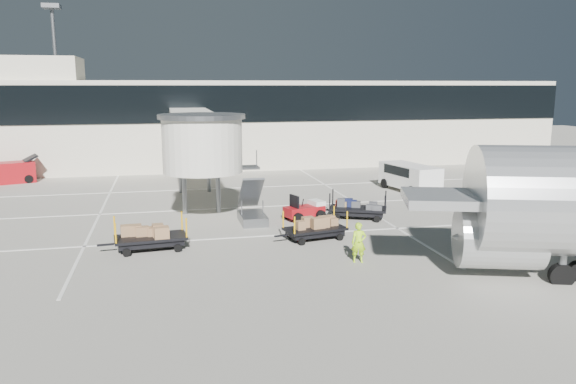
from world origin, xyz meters
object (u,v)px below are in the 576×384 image
Objects in this scene: box_cart_near at (315,228)px; minivan at (408,175)px; baggage_tug at (305,210)px; ground_worker at (359,243)px; suitcase_cart at (358,209)px; box_cart_far at (152,237)px; belt_loader at (6,173)px.

box_cart_near is 15.24m from minivan.
baggage_tug is 11.92m from minivan.
suitcase_cart is at bearing 83.64° from ground_worker.
suitcase_cart is at bearing 34.70° from box_cart_near.
box_cart_far reaches higher than box_cart_near.
suitcase_cart is 0.74× the size of minivan.
suitcase_cart is 0.97× the size of box_cart_far.
baggage_tug is at bearing 70.41° from box_cart_near.
box_cart_far is 2.32× the size of ground_worker.
belt_loader is at bearing 122.87° from baggage_tug.
minivan is (9.25, 15.27, 0.28)m from ground_worker.
box_cart_near is 7.89m from box_cart_far.
box_cart_far is at bearing 168.87° from box_cart_near.
ground_worker reaches higher than baggage_tug.
baggage_tug is at bearing -59.41° from belt_loader.
box_cart_near is at bearing 116.20° from ground_worker.
ground_worker is at bearing -104.67° from baggage_tug.
minivan reaches higher than box_cart_near.
box_cart_far is (-7.88, -0.07, 0.04)m from box_cart_near.
baggage_tug is at bearing -154.24° from minivan.
ground_worker is 0.37× the size of belt_loader.
box_cart_near is at bearing -5.57° from box_cart_far.
suitcase_cart is (3.07, -0.41, 0.03)m from baggage_tug.
box_cart_far is (-11.55, -3.91, 0.05)m from suitcase_cart.
box_cart_near is 0.79× the size of belt_loader.
baggage_tug is 26.13m from belt_loader.
baggage_tug is 3.10m from suitcase_cart.
ground_worker reaches higher than box_cart_near.
baggage_tug is 9.52m from box_cart_far.
belt_loader is (-19.35, 21.14, 0.25)m from box_cart_near.
suitcase_cart is 1.05× the size of box_cart_near.
ground_worker is 0.33× the size of minivan.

